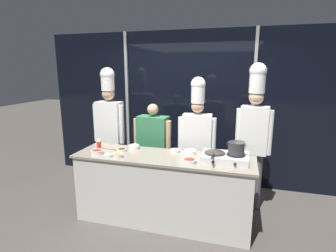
{
  "coord_description": "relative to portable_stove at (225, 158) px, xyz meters",
  "views": [
    {
      "loc": [
        0.96,
        -3.12,
        2.04
      ],
      "look_at": [
        0.0,
        0.25,
        1.28
      ],
      "focal_mm": 28.0,
      "sensor_mm": 36.0,
      "label": 1
    }
  ],
  "objects": [
    {
      "name": "person_guest",
      "position": [
        -1.16,
        0.65,
        -0.07
      ],
      "size": [
        0.63,
        0.29,
        1.52
      ],
      "rotation": [
        0.0,
        0.0,
        3.06
      ],
      "color": "#232326",
      "rests_on": "ground_plane"
    },
    {
      "name": "prep_bowl_onion",
      "position": [
        -1.46,
        -0.25,
        -0.03
      ],
      "size": [
        0.1,
        0.1,
        0.04
      ],
      "color": "white",
      "rests_on": "demo_counter"
    },
    {
      "name": "squeeze_bottle_chili",
      "position": [
        -1.74,
        0.0,
        0.03
      ],
      "size": [
        0.06,
        0.06,
        0.16
      ],
      "color": "red",
      "rests_on": "demo_counter"
    },
    {
      "name": "stock_pot",
      "position": [
        0.13,
        0.0,
        0.13
      ],
      "size": [
        0.23,
        0.2,
        0.15
      ],
      "color": "#333335",
      "rests_on": "portable_stove"
    },
    {
      "name": "ground_plane",
      "position": [
        -0.79,
        -0.02,
        -0.98
      ],
      "size": [
        24.0,
        24.0,
        0.0
      ],
      "primitive_type": "plane",
      "color": "#47423D"
    },
    {
      "name": "frying_pan",
      "position": [
        -0.13,
        -0.0,
        0.07
      ],
      "size": [
        0.26,
        0.45,
        0.04
      ],
      "color": "#38332D",
      "rests_on": "portable_stove"
    },
    {
      "name": "serving_spoon_slotted",
      "position": [
        -1.54,
        0.05,
        -0.04
      ],
      "size": [
        0.23,
        0.05,
        0.02
      ],
      "color": "olive",
      "rests_on": "demo_counter"
    },
    {
      "name": "prep_bowl_chili_flakes",
      "position": [
        -0.41,
        -0.18,
        -0.02
      ],
      "size": [
        0.17,
        0.17,
        0.05
      ],
      "color": "white",
      "rests_on": "demo_counter"
    },
    {
      "name": "prep_bowl_bell_pepper",
      "position": [
        -1.66,
        -0.18,
        -0.02
      ],
      "size": [
        0.16,
        0.16,
        0.06
      ],
      "color": "white",
      "rests_on": "demo_counter"
    },
    {
      "name": "prep_bowl_rice",
      "position": [
        -1.28,
        0.17,
        -0.02
      ],
      "size": [
        0.15,
        0.15,
        0.05
      ],
      "color": "white",
      "rests_on": "demo_counter"
    },
    {
      "name": "window_wall_back",
      "position": [
        -0.79,
        1.43,
        0.37
      ],
      "size": [
        5.31,
        0.09,
        2.7
      ],
      "color": "black",
      "rests_on": "ground_plane"
    },
    {
      "name": "prep_bowl_soy_glaze",
      "position": [
        -1.4,
        0.02,
        -0.02
      ],
      "size": [
        0.13,
        0.13,
        0.04
      ],
      "color": "white",
      "rests_on": "demo_counter"
    },
    {
      "name": "prep_bowl_shrimp",
      "position": [
        -0.68,
        0.18,
        -0.02
      ],
      "size": [
        0.14,
        0.14,
        0.04
      ],
      "color": "white",
      "rests_on": "demo_counter"
    },
    {
      "name": "chef_head",
      "position": [
        -1.93,
        0.68,
        0.24
      ],
      "size": [
        0.56,
        0.24,
        2.07
      ],
      "rotation": [
        0.0,
        0.0,
        3.09
      ],
      "color": "#232326",
      "rests_on": "ground_plane"
    },
    {
      "name": "portable_stove",
      "position": [
        0.0,
        0.0,
        0.0
      ],
      "size": [
        0.56,
        0.4,
        0.1
      ],
      "color": "silver",
      "rests_on": "demo_counter"
    },
    {
      "name": "chef_line",
      "position": [
        0.35,
        0.66,
        0.31
      ],
      "size": [
        0.5,
        0.24,
        2.13
      ],
      "rotation": [
        0.0,
        0.0,
        3.04
      ],
      "color": "#4C4C51",
      "rests_on": "ground_plane"
    },
    {
      "name": "prep_bowl_garlic",
      "position": [
        -0.47,
        0.17,
        -0.02
      ],
      "size": [
        0.16,
        0.16,
        0.05
      ],
      "color": "white",
      "rests_on": "demo_counter"
    },
    {
      "name": "prep_bowl_carrots",
      "position": [
        -1.33,
        -0.24,
        -0.02
      ],
      "size": [
        0.13,
        0.13,
        0.05
      ],
      "color": "white",
      "rests_on": "demo_counter"
    },
    {
      "name": "chef_sous",
      "position": [
        -0.45,
        0.58,
        0.13
      ],
      "size": [
        0.56,
        0.25,
        1.94
      ],
      "rotation": [
        0.0,
        0.0,
        3.22
      ],
      "color": "#2D3856",
      "rests_on": "ground_plane"
    },
    {
      "name": "demo_counter",
      "position": [
        -0.79,
        -0.02,
        -0.51
      ],
      "size": [
        2.36,
        0.66,
        0.93
      ],
      "color": "beige",
      "rests_on": "ground_plane"
    }
  ]
}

